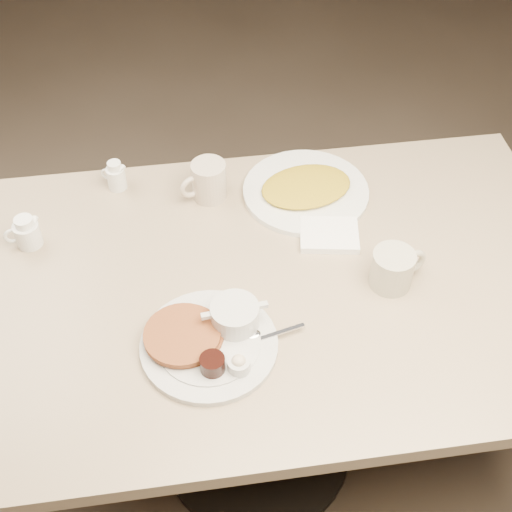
{
  "coord_description": "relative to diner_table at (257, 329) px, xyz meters",
  "views": [
    {
      "loc": [
        -0.15,
        -1.03,
        1.96
      ],
      "look_at": [
        0.0,
        0.02,
        0.82
      ],
      "focal_mm": 49.84,
      "sensor_mm": 36.0,
      "label": 1
    }
  ],
  "objects": [
    {
      "name": "coffee_mug_near",
      "position": [
        0.3,
        -0.04,
        0.22
      ],
      "size": [
        0.14,
        0.12,
        0.09
      ],
      "color": "#B6B19C",
      "rests_on": "diner_table"
    },
    {
      "name": "napkin",
      "position": [
        0.19,
        0.12,
        0.18
      ],
      "size": [
        0.15,
        0.13,
        0.02
      ],
      "color": "white",
      "rests_on": "diner_table"
    },
    {
      "name": "creamer_left",
      "position": [
        -0.52,
        0.2,
        0.21
      ],
      "size": [
        0.09,
        0.07,
        0.08
      ],
      "color": "white",
      "rests_on": "diner_table"
    },
    {
      "name": "diner_table",
      "position": [
        0.0,
        0.0,
        0.0
      ],
      "size": [
        1.5,
        0.9,
        0.75
      ],
      "color": "tan",
      "rests_on": "ground"
    },
    {
      "name": "coffee_mug_far",
      "position": [
        -0.08,
        0.31,
        0.22
      ],
      "size": [
        0.13,
        0.11,
        0.1
      ],
      "color": "beige",
      "rests_on": "diner_table"
    },
    {
      "name": "creamer_right",
      "position": [
        -0.31,
        0.38,
        0.21
      ],
      "size": [
        0.07,
        0.05,
        0.08
      ],
      "color": "white",
      "rests_on": "diner_table"
    },
    {
      "name": "room",
      "position": [
        0.0,
        0.0,
        0.82
      ],
      "size": [
        7.04,
        8.04,
        2.84
      ],
      "color": "#4C3F33",
      "rests_on": "ground"
    },
    {
      "name": "hash_plate",
      "position": [
        0.17,
        0.28,
        0.18
      ],
      "size": [
        0.38,
        0.38,
        0.04
      ],
      "color": "silver",
      "rests_on": "diner_table"
    },
    {
      "name": "main_plate",
      "position": [
        -0.12,
        -0.15,
        0.19
      ],
      "size": [
        0.36,
        0.31,
        0.07
      ],
      "color": "beige",
      "rests_on": "diner_table"
    }
  ]
}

